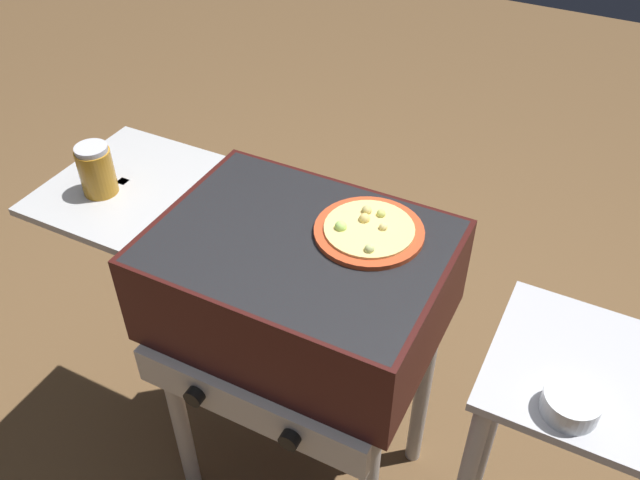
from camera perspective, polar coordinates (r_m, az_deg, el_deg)
ground_plane at (r=2.13m, az=-1.26°, el=-18.79°), size 8.00×8.00×0.00m
grill at (r=1.54m, az=-2.21°, el=-4.05°), size 0.96×0.53×0.90m
pizza_cheese at (r=1.45m, az=4.15°, el=0.83°), size 0.24×0.24×0.04m
sauce_jar at (r=1.62m, az=-18.45°, el=5.66°), size 0.08×0.08×0.12m
prep_table at (r=1.58m, az=20.97°, el=-16.22°), size 0.44×0.36×0.82m
topping_bowl_near at (r=1.30m, az=20.51°, el=-12.91°), size 0.10×0.10×0.04m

